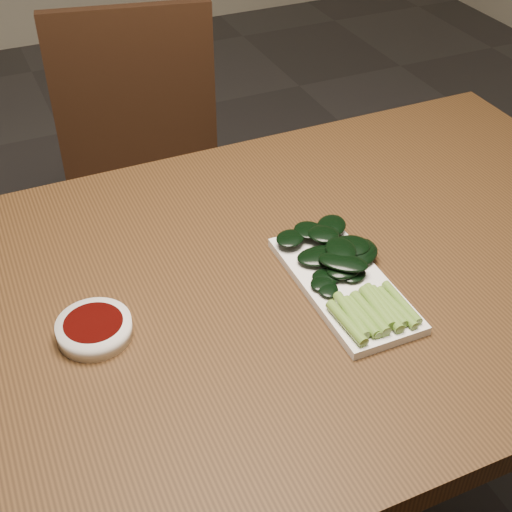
{
  "coord_description": "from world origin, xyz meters",
  "views": [
    {
      "loc": [
        -0.33,
        -0.74,
        1.45
      ],
      "look_at": [
        0.02,
        0.05,
        0.76
      ],
      "focal_mm": 50.0,
      "sensor_mm": 36.0,
      "label": 1
    }
  ],
  "objects_px": {
    "chair_far": "(146,183)",
    "serving_plate": "(344,284)",
    "table": "(256,318)",
    "gai_lan": "(347,268)",
    "sauce_bowl": "(94,329)"
  },
  "relations": [
    {
      "from": "chair_far",
      "to": "serving_plate",
      "type": "xyz_separation_m",
      "value": [
        0.09,
        -0.8,
        0.27
      ]
    },
    {
      "from": "table",
      "to": "serving_plate",
      "type": "distance_m",
      "value": 0.15
    },
    {
      "from": "gai_lan",
      "to": "chair_far",
      "type": "bearing_deg",
      "value": 97.04
    },
    {
      "from": "serving_plate",
      "to": "gai_lan",
      "type": "height_order",
      "value": "gai_lan"
    },
    {
      "from": "sauce_bowl",
      "to": "serving_plate",
      "type": "bearing_deg",
      "value": -7.84
    },
    {
      "from": "sauce_bowl",
      "to": "gai_lan",
      "type": "xyz_separation_m",
      "value": [
        0.37,
        -0.04,
        0.01
      ]
    },
    {
      "from": "sauce_bowl",
      "to": "table",
      "type": "bearing_deg",
      "value": 2.62
    },
    {
      "from": "sauce_bowl",
      "to": "gai_lan",
      "type": "height_order",
      "value": "gai_lan"
    },
    {
      "from": "table",
      "to": "chair_far",
      "type": "relative_size",
      "value": 1.57
    },
    {
      "from": "table",
      "to": "serving_plate",
      "type": "xyz_separation_m",
      "value": [
        0.12,
        -0.06,
        0.08
      ]
    },
    {
      "from": "chair_far",
      "to": "sauce_bowl",
      "type": "bearing_deg",
      "value": -98.43
    },
    {
      "from": "chair_far",
      "to": "sauce_bowl",
      "type": "distance_m",
      "value": 0.84
    },
    {
      "from": "chair_far",
      "to": "gai_lan",
      "type": "bearing_deg",
      "value": -71.17
    },
    {
      "from": "chair_far",
      "to": "gai_lan",
      "type": "height_order",
      "value": "chair_far"
    },
    {
      "from": "chair_far",
      "to": "serving_plate",
      "type": "relative_size",
      "value": 3.26
    }
  ]
}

